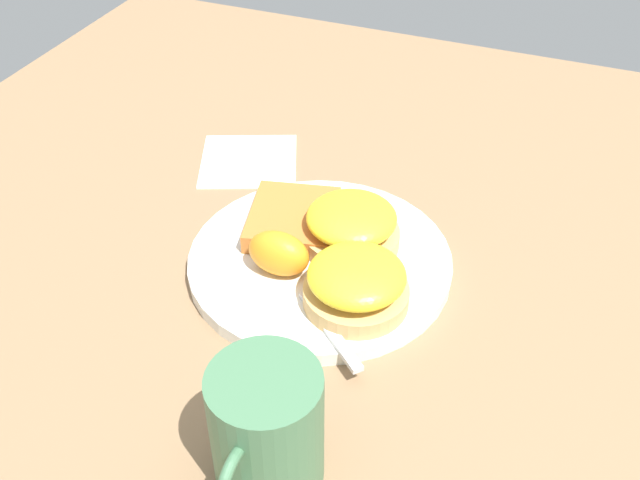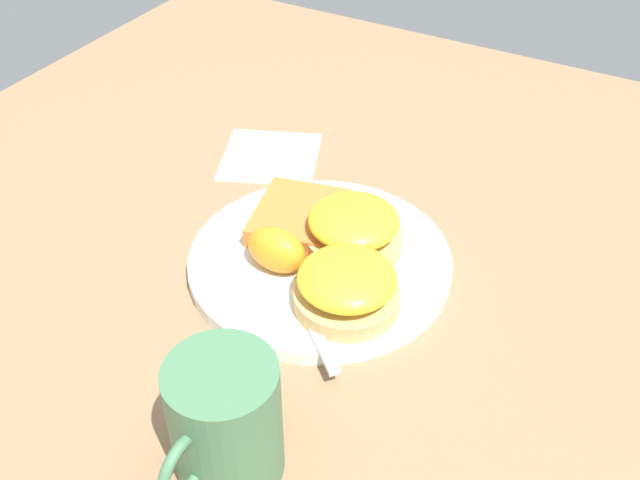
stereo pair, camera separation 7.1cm
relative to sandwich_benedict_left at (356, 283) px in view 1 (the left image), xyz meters
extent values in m
plane|color=#846647|center=(-0.05, -0.05, -0.04)|extent=(1.10, 1.10, 0.00)
cylinder|color=silver|center=(-0.05, -0.05, -0.03)|extent=(0.26, 0.26, 0.01)
cylinder|color=tan|center=(0.00, 0.00, -0.01)|extent=(0.10, 0.10, 0.02)
ellipsoid|color=yellow|center=(0.00, 0.00, 0.01)|extent=(0.09, 0.09, 0.03)
cylinder|color=tan|center=(-0.08, -0.03, -0.01)|extent=(0.10, 0.10, 0.02)
ellipsoid|color=yellow|center=(-0.08, -0.03, 0.01)|extent=(0.09, 0.09, 0.03)
cube|color=#BB6A2D|center=(-0.08, -0.10, -0.01)|extent=(0.11, 0.11, 0.02)
ellipsoid|color=orange|center=(-0.01, -0.08, 0.00)|extent=(0.04, 0.06, 0.04)
cube|color=silver|center=(0.04, -0.01, -0.02)|extent=(0.08, 0.08, 0.00)
cube|color=silver|center=(-0.04, -0.10, -0.02)|extent=(0.04, 0.05, 0.00)
cylinder|color=#42704C|center=(0.18, 0.00, 0.02)|extent=(0.08, 0.08, 0.10)
torus|color=#42704C|center=(0.23, 0.00, 0.02)|extent=(0.05, 0.01, 0.05)
cube|color=white|center=(-0.19, -0.20, -0.03)|extent=(0.14, 0.14, 0.00)
camera|label=1|loc=(0.46, 0.15, 0.45)|focal=42.00mm
camera|label=2|loc=(0.43, 0.21, 0.45)|focal=42.00mm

